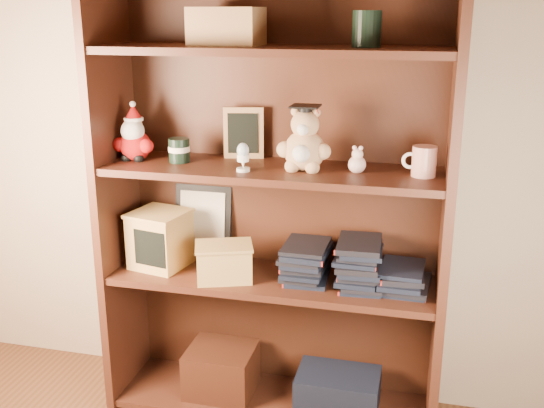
# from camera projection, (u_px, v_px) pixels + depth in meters

# --- Properties ---
(room_envelope) EXTENTS (3.04, 3.04, 2.51)m
(room_envelope) POSITION_uv_depth(u_px,v_px,m) (70.00, 50.00, 0.79)
(room_envelope) COLOR #51311B
(room_envelope) RESTS_ON ground
(bookcase) EXTENTS (1.20, 0.35, 1.60)m
(bookcase) POSITION_uv_depth(u_px,v_px,m) (275.00, 211.00, 2.25)
(bookcase) COLOR #3F1E12
(bookcase) RESTS_ON ground
(shelf_lower) EXTENTS (1.14, 0.33, 0.02)m
(shelf_lower) POSITION_uv_depth(u_px,v_px,m) (272.00, 279.00, 2.27)
(shelf_lower) COLOR #3F1E12
(shelf_lower) RESTS_ON ground
(shelf_upper) EXTENTS (1.14, 0.33, 0.02)m
(shelf_upper) POSITION_uv_depth(u_px,v_px,m) (272.00, 171.00, 2.16)
(shelf_upper) COLOR #3F1E12
(shelf_upper) RESTS_ON ground
(santa_plush) EXTENTS (0.15, 0.11, 0.22)m
(santa_plush) POSITION_uv_depth(u_px,v_px,m) (134.00, 138.00, 2.24)
(santa_plush) COLOR #A50F0F
(santa_plush) RESTS_ON shelf_upper
(teachers_tin) EXTENTS (0.08, 0.08, 0.08)m
(teachers_tin) POSITION_uv_depth(u_px,v_px,m) (179.00, 150.00, 2.22)
(teachers_tin) COLOR black
(teachers_tin) RESTS_ON shelf_upper
(chalkboard_plaque) EXTENTS (0.14, 0.09, 0.18)m
(chalkboard_plaque) POSITION_uv_depth(u_px,v_px,m) (244.00, 134.00, 2.26)
(chalkboard_plaque) COLOR #9E7547
(chalkboard_plaque) RESTS_ON shelf_upper
(egg_cup) EXTENTS (0.05, 0.05, 0.10)m
(egg_cup) POSITION_uv_depth(u_px,v_px,m) (243.00, 156.00, 2.09)
(egg_cup) COLOR white
(egg_cup) RESTS_ON shelf_upper
(grad_teddy_bear) EXTENTS (0.18, 0.16, 0.22)m
(grad_teddy_bear) POSITION_uv_depth(u_px,v_px,m) (304.00, 145.00, 2.10)
(grad_teddy_bear) COLOR tan
(grad_teddy_bear) RESTS_ON shelf_upper
(pink_figurine) EXTENTS (0.06, 0.06, 0.09)m
(pink_figurine) POSITION_uv_depth(u_px,v_px,m) (357.00, 162.00, 2.08)
(pink_figurine) COLOR beige
(pink_figurine) RESTS_ON shelf_upper
(teacher_mug) EXTENTS (0.11, 0.08, 0.10)m
(teacher_mug) POSITION_uv_depth(u_px,v_px,m) (423.00, 161.00, 2.02)
(teacher_mug) COLOR silver
(teacher_mug) RESTS_ON shelf_upper
(certificate_frame) EXTENTS (0.22, 0.06, 0.28)m
(certificate_frame) POSITION_uv_depth(u_px,v_px,m) (203.00, 221.00, 2.43)
(certificate_frame) COLOR black
(certificate_frame) RESTS_ON shelf_lower
(treats_box) EXTENTS (0.23, 0.23, 0.21)m
(treats_box) POSITION_uv_depth(u_px,v_px,m) (160.00, 239.00, 2.34)
(treats_box) COLOR tan
(treats_box) RESTS_ON shelf_lower
(pencils_box) EXTENTS (0.23, 0.20, 0.13)m
(pencils_box) POSITION_uv_depth(u_px,v_px,m) (224.00, 262.00, 2.23)
(pencils_box) COLOR tan
(pencils_box) RESTS_ON shelf_lower
(book_stack_left) EXTENTS (0.14, 0.20, 0.13)m
(book_stack_left) POSITION_uv_depth(u_px,v_px,m) (306.00, 263.00, 2.22)
(book_stack_left) COLOR black
(book_stack_left) RESTS_ON shelf_lower
(book_stack_mid) EXTENTS (0.14, 0.20, 0.16)m
(book_stack_mid) POSITION_uv_depth(u_px,v_px,m) (360.00, 263.00, 2.18)
(book_stack_mid) COLOR black
(book_stack_mid) RESTS_ON shelf_lower
(book_stack_right) EXTENTS (0.14, 0.20, 0.08)m
(book_stack_right) POSITION_uv_depth(u_px,v_px,m) (404.00, 278.00, 2.15)
(book_stack_right) COLOR black
(book_stack_right) RESTS_ON shelf_lower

